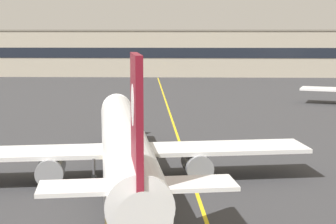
% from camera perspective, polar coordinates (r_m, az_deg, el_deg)
% --- Properties ---
extents(taxiway_centreline, '(14.61, 179.45, 0.01)m').
position_cam_1_polar(taxiway_centreline, '(62.26, 1.34, -3.54)').
color(taxiway_centreline, yellow).
rests_on(taxiway_centreline, ground).
extents(airliner_foreground, '(32.36, 41.40, 11.65)m').
position_cam_1_polar(airliner_foreground, '(47.04, -4.50, -3.30)').
color(airliner_foreground, white).
rests_on(airliner_foreground, ground).
extents(safety_cone_by_nose_gear, '(0.44, 0.44, 0.55)m').
position_cam_1_polar(safety_cone_by_nose_gear, '(64.55, -2.60, -2.88)').
color(safety_cone_by_nose_gear, orange).
rests_on(safety_cone_by_nose_gear, ground).
extents(terminal_building, '(135.37, 12.40, 13.11)m').
position_cam_1_polar(terminal_building, '(158.57, 3.82, 6.13)').
color(terminal_building, '#B2A893').
rests_on(terminal_building, ground).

